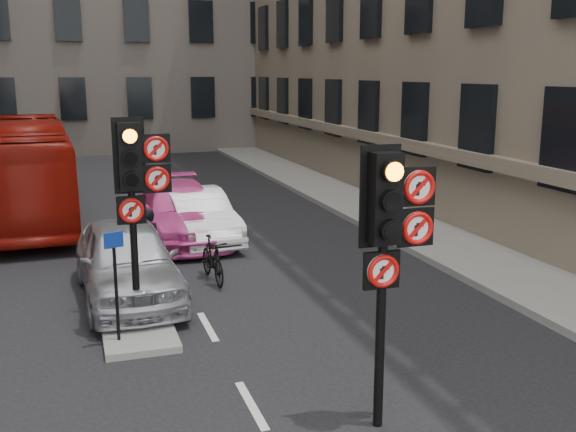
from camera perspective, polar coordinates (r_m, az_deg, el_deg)
pavement_right at (r=20.81m, az=9.03°, el=-0.01°), size 3.00×50.00×0.16m
centre_island at (r=11.96m, az=-12.55°, el=-9.52°), size 1.20×2.00×0.12m
signal_near at (r=8.16m, az=8.65°, el=-1.01°), size 0.91×0.40×3.58m
signal_far at (r=11.27m, az=-12.73°, el=3.09°), size 0.91×0.40×3.58m
car_silver at (r=13.65m, az=-13.45°, el=-3.67°), size 2.02×4.62×1.55m
car_white at (r=17.91m, az=-7.72°, el=0.02°), size 1.78×4.25×1.37m
car_pink at (r=18.22m, az=-9.16°, el=0.38°), size 2.10×5.14×1.49m
bus_red at (r=22.03m, az=-21.31°, el=3.70°), size 2.90×10.78×2.98m
motorcycle at (r=14.49m, az=-6.41°, el=-3.68°), size 0.56×1.63×0.96m
motorcyclist at (r=14.65m, az=-11.80°, el=-2.42°), size 0.63×0.47×1.60m
info_sign at (r=11.14m, az=-14.42°, el=-4.54°), size 0.31×0.14×1.82m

